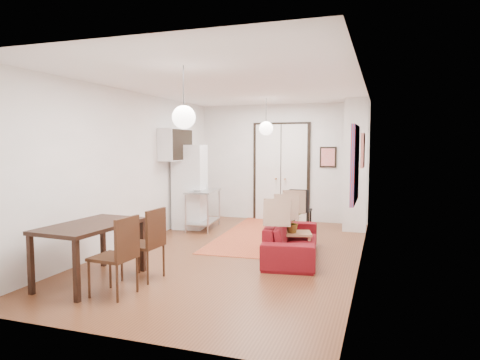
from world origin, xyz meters
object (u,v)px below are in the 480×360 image
(coffee_table, at_px, (287,235))
(fridge, at_px, (190,187))
(dining_chair_far, at_px, (118,248))
(black_side_chair, at_px, (302,206))
(sofa, at_px, (292,239))
(dining_table, at_px, (91,230))
(kitchen_counter, at_px, (203,204))
(dining_chair_near, at_px, (146,236))

(coffee_table, distance_m, fridge, 3.08)
(dining_chair_far, height_order, black_side_chair, dining_chair_far)
(sofa, height_order, coffee_table, sofa)
(black_side_chair, bearing_deg, dining_table, 67.07)
(dining_table, bearing_deg, coffee_table, 47.63)
(dining_table, xyz_separation_m, black_side_chair, (2.09, 4.53, -0.18))
(sofa, xyz_separation_m, kitchen_counter, (-2.40, 1.75, 0.26))
(kitchen_counter, bearing_deg, dining_table, -97.43)
(coffee_table, relative_size, kitchen_counter, 0.76)
(sofa, bearing_deg, dining_chair_far, 136.32)
(fridge, relative_size, dining_chair_near, 1.87)
(coffee_table, bearing_deg, black_side_chair, 93.54)
(dining_chair_near, relative_size, dining_chair_far, 1.00)
(kitchen_counter, distance_m, dining_table, 3.95)
(fridge, bearing_deg, dining_table, -92.65)
(coffee_table, xyz_separation_m, dining_chair_far, (-1.62, -2.69, 0.27))
(dining_chair_near, height_order, black_side_chair, dining_chair_near)
(fridge, relative_size, dining_table, 1.25)
(sofa, xyz_separation_m, dining_table, (-2.36, -2.20, 0.42))
(sofa, height_order, kitchen_counter, kitchen_counter)
(fridge, xyz_separation_m, black_side_chair, (2.47, 0.56, -0.40))
(kitchen_counter, relative_size, black_side_chair, 1.30)
(sofa, height_order, dining_chair_far, dining_chair_far)
(sofa, height_order, fridge, fridge)
(fridge, xyz_separation_m, dining_table, (0.37, -3.97, -0.22))
(dining_table, xyz_separation_m, dining_chair_far, (0.60, -0.25, -0.14))
(fridge, bearing_deg, kitchen_counter, -11.68)
(coffee_table, bearing_deg, dining_chair_far, -121.16)
(dining_chair_far, bearing_deg, coffee_table, 152.05)
(dining_chair_far, relative_size, black_side_chair, 1.08)
(fridge, height_order, dining_chair_far, fridge)
(dining_table, height_order, dining_chair_near, dining_chair_near)
(coffee_table, distance_m, kitchen_counter, 2.73)
(fridge, bearing_deg, sofa, -40.96)
(kitchen_counter, relative_size, dining_chair_near, 1.20)
(coffee_table, distance_m, dining_table, 3.32)
(sofa, distance_m, dining_chair_far, 3.03)
(kitchen_counter, bearing_deg, black_side_chair, 7.20)
(fridge, relative_size, black_side_chair, 2.03)
(coffee_table, xyz_separation_m, dining_chair_near, (-1.62, -1.99, 0.27))
(kitchen_counter, distance_m, black_side_chair, 2.21)
(fridge, xyz_separation_m, dining_chair_near, (0.97, -3.52, -0.36))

